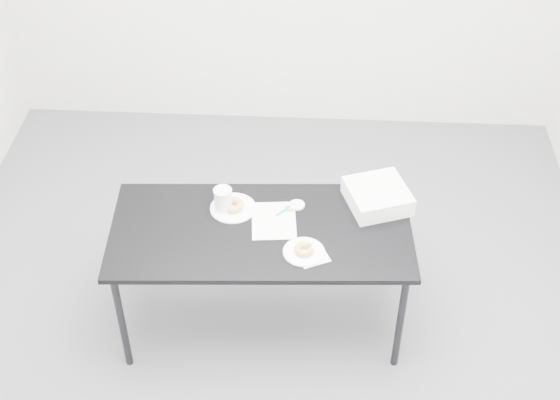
# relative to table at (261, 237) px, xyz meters

# --- Properties ---
(floor) EXTENTS (4.00, 4.00, 0.00)m
(floor) POSITION_rel_table_xyz_m (0.01, 0.04, -0.66)
(floor) COLOR #525358
(floor) RESTS_ON ground
(table) EXTENTS (1.60, 0.82, 0.71)m
(table) POSITION_rel_table_xyz_m (0.00, 0.00, 0.00)
(table) COLOR black
(table) RESTS_ON floor
(scorecard) EXTENTS (0.25, 0.31, 0.00)m
(scorecard) POSITION_rel_table_xyz_m (0.06, 0.07, 0.06)
(scorecard) COLOR white
(scorecard) RESTS_ON table
(logo_patch) EXTENTS (0.05, 0.05, 0.00)m
(logo_patch) POSITION_rel_table_xyz_m (0.14, 0.16, 0.06)
(logo_patch) COLOR green
(logo_patch) RESTS_ON scorecard
(pen) EXTENTS (0.10, 0.11, 0.01)m
(pen) POSITION_rel_table_xyz_m (0.12, 0.15, 0.06)
(pen) COLOR #0B826A
(pen) RESTS_ON scorecard
(napkin) EXTENTS (0.19, 0.19, 0.00)m
(napkin) POSITION_rel_table_xyz_m (0.27, -0.18, 0.06)
(napkin) COLOR white
(napkin) RESTS_ON table
(plate_near) EXTENTS (0.21, 0.21, 0.01)m
(plate_near) POSITION_rel_table_xyz_m (0.23, -0.16, 0.06)
(plate_near) COLOR white
(plate_near) RESTS_ON napkin
(donut_near) EXTENTS (0.12, 0.12, 0.03)m
(donut_near) POSITION_rel_table_xyz_m (0.23, -0.16, 0.08)
(donut_near) COLOR #C9803F
(donut_near) RESTS_ON plate_near
(plate_far) EXTENTS (0.25, 0.25, 0.01)m
(plate_far) POSITION_rel_table_xyz_m (-0.16, 0.15, 0.06)
(plate_far) COLOR white
(plate_far) RESTS_ON table
(donut_far) EXTENTS (0.13, 0.13, 0.04)m
(donut_far) POSITION_rel_table_xyz_m (-0.16, 0.15, 0.08)
(donut_far) COLOR #C9803F
(donut_far) RESTS_ON plate_far
(coffee_cup) EXTENTS (0.09, 0.09, 0.14)m
(coffee_cup) POSITION_rel_table_xyz_m (-0.21, 0.14, 0.12)
(coffee_cup) COLOR white
(coffee_cup) RESTS_ON table
(cup_lid) EXTENTS (0.08, 0.08, 0.01)m
(cup_lid) POSITION_rel_table_xyz_m (0.18, 0.19, 0.06)
(cup_lid) COLOR white
(cup_lid) RESTS_ON table
(bakery_box) EXTENTS (0.39, 0.39, 0.10)m
(bakery_box) POSITION_rel_table_xyz_m (0.61, 0.24, 0.11)
(bakery_box) COLOR white
(bakery_box) RESTS_ON table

